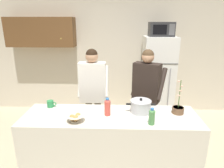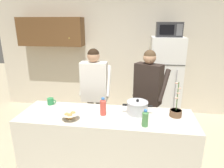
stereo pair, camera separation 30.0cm
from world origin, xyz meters
name	(u,v)px [view 1 (the left image)]	position (x,y,z in m)	size (l,w,h in m)	color
back_wall_unit	(105,53)	(-0.23, 2.27, 1.38)	(6.00, 0.48, 2.60)	beige
kitchen_island	(111,146)	(0.00, 0.00, 0.46)	(2.26, 0.68, 0.92)	silver
refrigerator	(157,79)	(0.94, 1.85, 0.89)	(0.64, 0.68, 1.79)	white
microwave	(161,29)	(0.94, 1.83, 1.93)	(0.48, 0.37, 0.28)	#2D2D30
person_near_pot	(93,87)	(-0.32, 0.75, 1.05)	(0.52, 0.43, 1.68)	#726656
person_by_sink	(146,88)	(0.55, 0.76, 1.04)	(0.62, 0.58, 1.67)	#33384C
cooking_pot	(141,106)	(0.40, 0.11, 1.00)	(0.39, 0.28, 0.20)	silver
coffee_mug	(51,104)	(-0.85, 0.23, 0.97)	(0.13, 0.09, 0.10)	#2D8C4C
bread_bowl	(75,118)	(-0.41, -0.18, 0.97)	(0.22, 0.22, 0.10)	beige
bottle_near_edge	(152,116)	(0.49, -0.21, 1.02)	(0.07, 0.07, 0.20)	#4C8C4C
bottle_mid_counter	(107,107)	(-0.04, 0.01, 1.03)	(0.08, 0.08, 0.23)	#D84C3F
potted_orchid	(178,109)	(0.88, 0.09, 0.98)	(0.15, 0.15, 0.45)	brown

